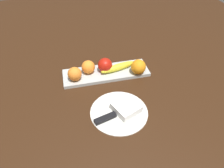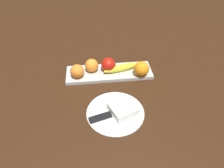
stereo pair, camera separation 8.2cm
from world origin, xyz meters
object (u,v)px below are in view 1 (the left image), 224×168
(orange_near_apple, at_px, (88,67))
(knife, at_px, (109,117))
(apple, at_px, (105,65))
(orange_near_banana, at_px, (138,67))
(orange_center, at_px, (75,74))
(dinner_plate, at_px, (119,112))
(banana, at_px, (118,67))
(folded_napkin, at_px, (126,107))
(fruit_tray, at_px, (106,73))

(orange_near_apple, height_order, knife, orange_near_apple)
(apple, relative_size, orange_near_banana, 0.98)
(apple, bearing_deg, orange_near_banana, -18.52)
(orange_center, relative_size, dinner_plate, 0.28)
(orange_near_banana, relative_size, orange_center, 1.10)
(banana, relative_size, orange_near_banana, 2.61)
(orange_center, distance_m, dinner_plate, 0.28)
(orange_center, distance_m, folded_napkin, 0.29)
(fruit_tray, height_order, orange_near_apple, orange_near_apple)
(banana, bearing_deg, orange_center, 174.00)
(fruit_tray, bearing_deg, orange_near_banana, -14.71)
(banana, bearing_deg, dinner_plate, -117.27)
(fruit_tray, relative_size, dinner_plate, 1.78)
(orange_near_banana, relative_size, dinner_plate, 0.30)
(dinner_plate, distance_m, knife, 0.05)
(fruit_tray, xyz_separation_m, folded_napkin, (0.03, -0.25, 0.01))
(apple, relative_size, banana, 0.37)
(banana, distance_m, dinner_plate, 0.27)
(apple, bearing_deg, dinner_plate, -89.47)
(folded_napkin, bearing_deg, apple, 96.93)
(folded_napkin, bearing_deg, fruit_tray, 96.69)
(fruit_tray, bearing_deg, banana, 7.88)
(apple, distance_m, banana, 0.07)
(banana, bearing_deg, knife, -125.02)
(orange_near_apple, distance_m, folded_napkin, 0.29)
(fruit_tray, relative_size, orange_center, 6.45)
(apple, relative_size, orange_near_apple, 1.09)
(orange_near_apple, xyz_separation_m, folded_napkin, (0.11, -0.27, -0.03))
(orange_near_apple, distance_m, knife, 0.30)
(dinner_plate, bearing_deg, knife, -153.30)
(fruit_tray, relative_size, knife, 2.33)
(apple, bearing_deg, fruit_tray, -78.16)
(fruit_tray, height_order, orange_center, orange_center)
(orange_near_banana, distance_m, dinner_plate, 0.26)
(orange_near_banana, distance_m, knife, 0.31)
(dinner_plate, bearing_deg, folded_napkin, 0.00)
(apple, bearing_deg, orange_center, -167.93)
(fruit_tray, distance_m, orange_near_apple, 0.09)
(dinner_plate, bearing_deg, fruit_tray, 90.00)
(knife, bearing_deg, banana, 53.16)
(orange_near_apple, bearing_deg, banana, -3.64)
(orange_center, bearing_deg, knife, -67.64)
(apple, height_order, orange_near_apple, apple)
(fruit_tray, xyz_separation_m, dinner_plate, (-0.00, -0.25, -0.00))
(fruit_tray, bearing_deg, apple, 101.84)
(orange_near_banana, relative_size, folded_napkin, 0.75)
(apple, bearing_deg, knife, -99.05)
(banana, relative_size, orange_near_apple, 2.90)
(knife, bearing_deg, folded_napkin, 1.81)
(fruit_tray, height_order, banana, banana)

